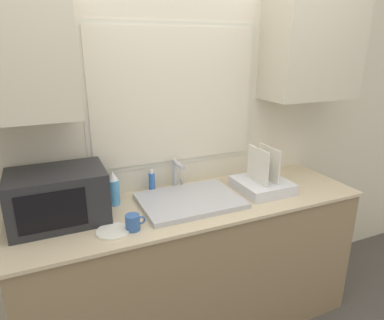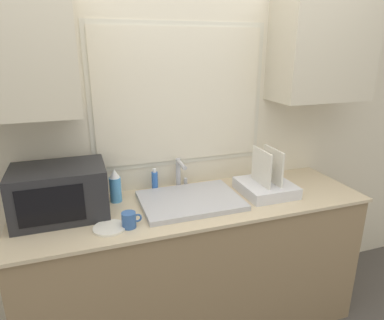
% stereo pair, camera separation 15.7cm
% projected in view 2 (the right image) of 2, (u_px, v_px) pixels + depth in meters
% --- Properties ---
extents(countertop, '(2.09, 0.63, 0.91)m').
position_uv_depth(countertop, '(196.00, 266.00, 2.21)').
color(countertop, '#8C7251').
rests_on(countertop, ground_plane).
extents(wall_back, '(6.00, 0.38, 2.60)m').
position_uv_depth(wall_back, '(181.00, 111.00, 2.16)').
color(wall_back, beige).
rests_on(wall_back, ground_plane).
extents(sink_basin, '(0.59, 0.43, 0.03)m').
position_uv_depth(sink_basin, '(190.00, 200.00, 2.05)').
color(sink_basin, '#B2B2B7').
rests_on(sink_basin, countertop).
extents(faucet, '(0.08, 0.16, 0.20)m').
position_uv_depth(faucet, '(180.00, 172.00, 2.22)').
color(faucet, '#B7B7BC').
rests_on(faucet, countertop).
extents(microwave, '(0.49, 0.34, 0.28)m').
position_uv_depth(microwave, '(60.00, 192.00, 1.85)').
color(microwave, '#232326').
rests_on(microwave, countertop).
extents(dish_rack, '(0.31, 0.33, 0.29)m').
position_uv_depth(dish_rack, '(266.00, 185.00, 2.17)').
color(dish_rack, silver).
rests_on(dish_rack, countertop).
extents(spray_bottle, '(0.07, 0.07, 0.21)m').
position_uv_depth(spray_bottle, '(115.00, 186.00, 2.04)').
color(spray_bottle, '#4C99D8').
rests_on(spray_bottle, countertop).
extents(soap_bottle, '(0.04, 0.04, 0.16)m').
position_uv_depth(soap_bottle, '(155.00, 181.00, 2.19)').
color(soap_bottle, blue).
rests_on(soap_bottle, countertop).
extents(mug_near_sink, '(0.11, 0.07, 0.08)m').
position_uv_depth(mug_near_sink, '(129.00, 220.00, 1.76)').
color(mug_near_sink, '#335999').
rests_on(mug_near_sink, countertop).
extents(small_plate, '(0.17, 0.17, 0.01)m').
position_uv_depth(small_plate, '(110.00, 228.00, 1.76)').
color(small_plate, silver).
rests_on(small_plate, countertop).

